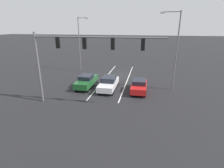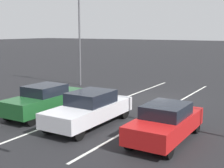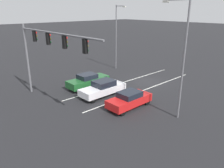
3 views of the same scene
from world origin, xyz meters
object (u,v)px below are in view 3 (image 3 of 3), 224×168
object	(u,v)px
traffic_signal_gantry	(45,46)
street_lamp_right_shoulder	(117,34)
car_white_midlane_front	(103,88)
car_darkgreen_rightlane_front	(88,81)
street_lamp_left_shoulder	(182,53)
car_red_leftlane_front	(129,99)

from	to	relation	value
traffic_signal_gantry	street_lamp_right_shoulder	bearing A→B (deg)	-69.79
car_white_midlane_front	traffic_signal_gantry	world-z (taller)	traffic_signal_gantry
car_white_midlane_front	traffic_signal_gantry	distance (m)	6.80
car_darkgreen_rightlane_front	traffic_signal_gantry	world-z (taller)	traffic_signal_gantry
car_white_midlane_front	street_lamp_right_shoulder	xyz separation A→B (m)	(6.55, -8.19, 4.18)
street_lamp_left_shoulder	car_white_midlane_front	bearing A→B (deg)	10.02
traffic_signal_gantry	street_lamp_right_shoulder	xyz separation A→B (m)	(4.78, -12.98, -0.30)
car_white_midlane_front	street_lamp_right_shoulder	distance (m)	11.29
car_red_leftlane_front	traffic_signal_gantry	xyz separation A→B (m)	(5.43, 4.67, 4.52)
car_red_leftlane_front	street_lamp_left_shoulder	distance (m)	5.92
car_red_leftlane_front	traffic_signal_gantry	size ratio (longest dim) A/B	0.36
car_white_midlane_front	street_lamp_right_shoulder	bearing A→B (deg)	-51.32
car_red_leftlane_front	car_darkgreen_rightlane_front	world-z (taller)	car_darkgreen_rightlane_front
car_white_midlane_front	car_darkgreen_rightlane_front	world-z (taller)	car_white_midlane_front
street_lamp_right_shoulder	car_red_leftlane_front	bearing A→B (deg)	140.86
car_red_leftlane_front	car_white_midlane_front	distance (m)	3.66
car_red_leftlane_front	street_lamp_right_shoulder	world-z (taller)	street_lamp_right_shoulder
car_white_midlane_front	street_lamp_left_shoulder	bearing A→B (deg)	-169.98
car_darkgreen_rightlane_front	street_lamp_right_shoulder	distance (m)	9.60
traffic_signal_gantry	street_lamp_left_shoulder	size ratio (longest dim) A/B	1.32
traffic_signal_gantry	car_white_midlane_front	bearing A→B (deg)	-110.32
traffic_signal_gantry	street_lamp_left_shoulder	distance (m)	10.99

